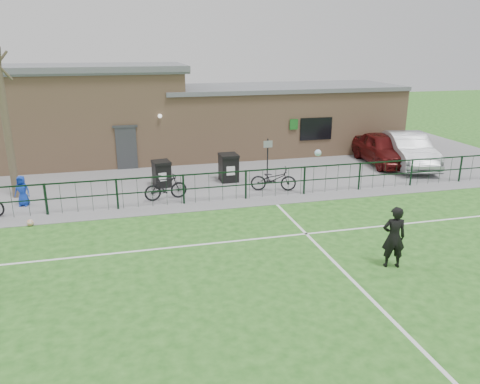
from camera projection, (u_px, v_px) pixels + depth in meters
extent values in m
plane|color=#255E1B|center=(291.00, 304.00, 11.25)|extent=(90.00, 90.00, 0.00)
cube|color=slate|center=(199.00, 167.00, 23.72)|extent=(34.00, 13.00, 0.02)
cube|color=white|center=(223.00, 202.00, 18.45)|extent=(28.00, 0.10, 0.01)
cube|color=white|center=(248.00, 240.00, 14.94)|extent=(28.00, 0.10, 0.01)
cube|color=white|center=(366.00, 294.00, 11.72)|extent=(0.10, 16.00, 0.01)
cube|color=black|center=(221.00, 187.00, 18.46)|extent=(28.00, 0.10, 1.20)
cylinder|color=#4C3F2E|center=(6.00, 124.00, 18.17)|extent=(0.30, 0.30, 6.00)
cube|color=black|center=(162.00, 175.00, 20.35)|extent=(0.80, 0.88, 1.04)
cube|color=black|center=(229.00, 168.00, 21.14)|extent=(0.78, 0.88, 1.16)
cylinder|color=black|center=(267.00, 161.00, 20.74)|extent=(0.07, 0.07, 2.00)
imported|color=#4C0D0D|center=(383.00, 149.00, 24.11)|extent=(2.26, 4.78, 1.58)
imported|color=#9A9DA1|center=(408.00, 150.00, 23.65)|extent=(2.97, 5.36, 1.67)
imported|color=black|center=(166.00, 187.00, 18.60)|extent=(1.79, 0.76, 1.04)
imported|color=black|center=(273.00, 179.00, 19.74)|extent=(2.03, 1.16, 1.01)
imported|color=#1337B5|center=(22.00, 191.00, 17.88)|extent=(0.65, 0.50, 1.19)
imported|color=black|center=(394.00, 237.00, 12.91)|extent=(0.73, 0.57, 1.78)
sphere|color=white|center=(318.00, 153.00, 15.22)|extent=(0.22, 0.22, 0.22)
sphere|color=white|center=(30.00, 223.00, 16.06)|extent=(0.23, 0.23, 0.23)
cube|color=tan|center=(189.00, 123.00, 25.96)|extent=(24.00, 5.00, 3.50)
cube|color=tan|center=(66.00, 82.00, 23.79)|extent=(11.52, 5.00, 1.20)
cube|color=#595C61|center=(64.00, 68.00, 23.57)|extent=(12.02, 5.40, 0.28)
cube|color=#595C61|center=(280.00, 87.00, 26.63)|extent=(13.44, 5.30, 0.22)
cube|color=#383A3D|center=(127.00, 149.00, 23.02)|extent=(1.00, 0.08, 2.10)
cube|color=black|center=(316.00, 129.00, 25.19)|extent=(1.80, 0.08, 1.20)
cube|color=#19661E|center=(294.00, 124.00, 24.74)|extent=(0.45, 0.04, 0.55)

